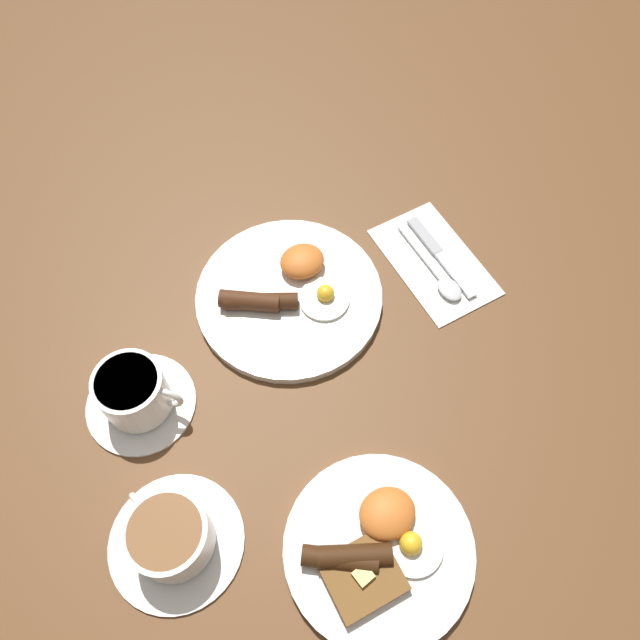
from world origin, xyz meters
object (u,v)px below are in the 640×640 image
teacup_far (171,537)px  spoon (443,280)px  breakfast_plate_near (289,294)px  breakfast_plate_far (377,548)px  knife (438,252)px  teacup_near (135,394)px

teacup_far → spoon: teacup_far is taller
breakfast_plate_near → breakfast_plate_far: size_ratio=1.19×
breakfast_plate_near → breakfast_plate_far: breakfast_plate_far is taller
teacup_far → breakfast_plate_near: bearing=-137.0°
knife → spoon: 0.05m
breakfast_plate_near → teacup_far: size_ratio=1.66×
teacup_near → teacup_far: 0.19m
breakfast_plate_far → teacup_far: bearing=-28.8°
breakfast_plate_near → spoon: bearing=159.7°
teacup_near → teacup_far: bearing=83.8°
teacup_near → teacup_far: size_ratio=0.89×
breakfast_plate_near → teacup_near: size_ratio=1.86×
breakfast_plate_near → breakfast_plate_far: 0.37m
breakfast_plate_near → spoon: breakfast_plate_near is taller
spoon → knife: bearing=153.1°
teacup_near → knife: size_ratio=0.89×
breakfast_plate_far → teacup_far: 0.24m
teacup_near → knife: teacup_near is taller
breakfast_plate_far → teacup_far: (0.21, -0.12, 0.02)m
teacup_near → teacup_far: teacup_near is taller
breakfast_plate_far → teacup_near: (0.19, -0.31, 0.02)m
knife → breakfast_plate_far: bearing=-44.0°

